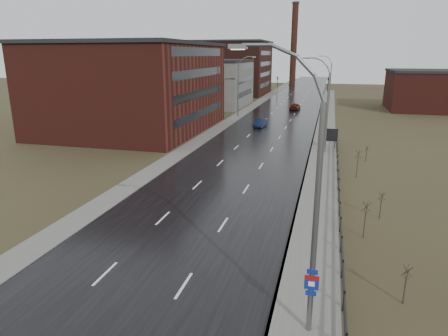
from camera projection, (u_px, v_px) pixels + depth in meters
The scene contains 25 objects.
ground at pixel (104, 328), 17.68m from camera, with size 320.00×320.00×0.00m, color #2D2819.
road at pixel (278, 120), 73.45m from camera, with size 14.00×300.00×0.06m, color black.
sidewalk_right at pixel (322, 154), 48.08m from camera, with size 3.20×180.00×0.18m, color #595651.
curb_right at pixel (310, 153), 48.46m from camera, with size 0.16×180.00×0.18m, color slate.
sidewalk_left at pixel (235, 118), 75.45m from camera, with size 2.40×260.00×0.12m, color #595651.
warehouse_near at pixel (134, 87), 62.80m from camera, with size 22.44×28.56×13.50m.
warehouse_mid at pixel (212, 83), 93.16m from camera, with size 16.32×20.40×10.50m.
warehouse_far at pixel (224, 68), 121.59m from camera, with size 26.52×24.48×15.50m.
building_right at pixel (433, 90), 85.32m from camera, with size 18.36×16.32×8.50m.
smokestack at pixel (294, 44), 154.34m from camera, with size 2.70×2.70×30.70m.
streetlight_main at pixel (309, 202), 15.79m from camera, with size 3.91×0.29×12.11m.
streetlight_right_mid at pixel (325, 105), 47.46m from camera, with size 3.36×0.28×11.35m.
streetlight_left at pixel (240, 86), 75.60m from camera, with size 3.36×0.28×11.35m.
streetlight_right_far at pixel (329, 79), 97.66m from camera, with size 3.36×0.28×11.35m.
guardrail at pixel (340, 196), 31.98m from camera, with size 0.10×53.05×1.10m.
shrub_b at pixel (406, 284), 19.13m from camera, with size 0.49×0.52×2.05m.
shrub_c at pixel (365, 219), 26.06m from camera, with size 0.60×0.63×2.53m.
shrub_d at pixel (381, 205), 29.16m from camera, with size 0.49×0.52×2.05m.
shrub_e at pixel (358, 163), 38.81m from camera, with size 0.66×0.69×2.80m.
shrub_f at pixel (366, 153), 45.00m from camera, with size 0.42×0.44×1.74m.
billboard at pixel (328, 135), 50.50m from camera, with size 2.39×0.17×2.66m.
traffic_light_left at pixel (278, 77), 129.94m from camera, with size 0.58×2.73×5.30m.
traffic_light_right at pixel (328, 77), 126.02m from camera, with size 0.58×2.73×5.30m.
car_near at pixel (261, 123), 65.91m from camera, with size 1.40×4.03×1.33m, color #0B173A.
car_far at pixel (295, 107), 85.97m from camera, with size 1.86×4.64×1.58m, color #46130B.
Camera 1 is at (9.00, -13.18, 11.69)m, focal length 32.00 mm.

